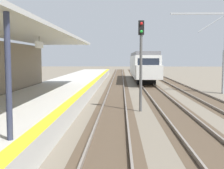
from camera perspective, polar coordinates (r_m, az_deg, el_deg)
station_platform at (r=19.37m, az=-12.65°, el=-2.83°), size 5.00×80.00×0.91m
track_pair_nearest_platform at (r=22.79m, az=0.71°, el=-2.55°), size 2.34×120.00×0.16m
track_pair_middle at (r=22.98m, az=9.22°, el=-2.55°), size 2.34×120.00×0.16m
track_pair_far_side at (r=23.67m, az=17.42°, el=-2.50°), size 2.34×120.00×0.16m
approaching_train at (r=40.94m, az=5.95°, el=3.79°), size 2.93×19.60×4.76m
rail_signal_post at (r=17.00m, az=5.62°, el=5.46°), size 0.32×0.34×5.20m
catenary_pylon_far_side at (r=27.35m, az=20.52°, el=5.86°), size 5.00×0.40×7.50m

